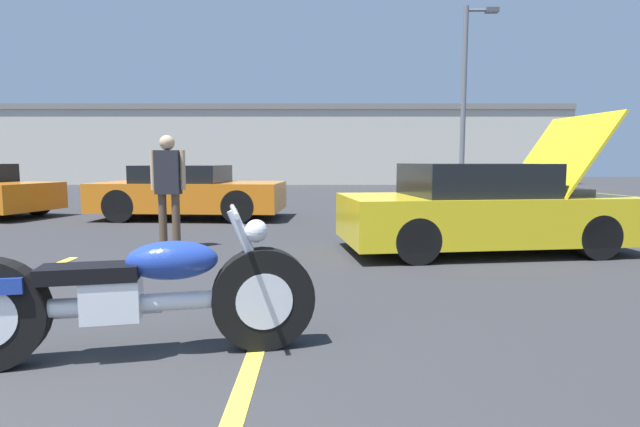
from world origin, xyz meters
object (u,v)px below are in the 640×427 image
Objects in this scene: show_car_hood_open at (481,209)px; motorcycle at (130,296)px; light_pole at (464,93)px; parked_car_right_row at (187,193)px; spectator_near_motorcycle at (166,182)px.

motorcycle is at bearing -139.77° from show_car_hood_open.
light_pole is at bearing 54.39° from motorcycle.
motorcycle is at bearing -74.22° from parked_car_right_row.
show_car_hood_open is 6.77m from parked_car_right_row.
light_pole is at bearing 43.15° from parked_car_right_row.
light_pole is 2.79× the size of motorcycle.
show_car_hood_open is (3.61, 3.97, 0.19)m from motorcycle.
light_pole reaches higher than motorcycle.
light_pole is 1.59× the size of show_car_hood_open.
parked_car_right_row is (-8.19, -6.75, -3.13)m from light_pole.
spectator_near_motorcycle is at bearing 91.50° from motorcycle.
light_pole is 16.53m from motorcycle.
spectator_near_motorcycle is (0.72, -3.92, 0.41)m from parked_car_right_row.
parked_car_right_row is 4.00m from spectator_near_motorcycle.
motorcycle is 4.36m from spectator_near_motorcycle.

